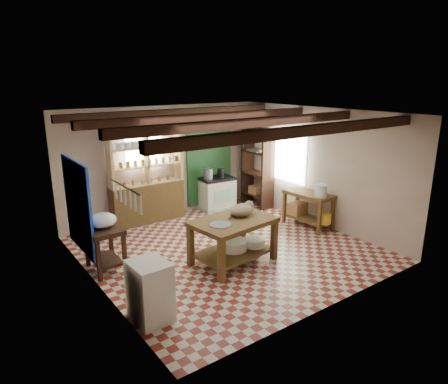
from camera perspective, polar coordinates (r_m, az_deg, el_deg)
floor at (r=7.82m, az=0.41°, el=-8.20°), size 5.00×5.00×0.02m
ceiling at (r=7.16m, az=0.45°, el=11.24°), size 5.00×5.00×0.02m
wall_back at (r=9.46m, az=-8.57°, el=4.26°), size 5.00×0.04×2.60m
wall_front at (r=5.65m, az=15.61°, el=-4.17°), size 5.00×0.04×2.60m
wall_left at (r=6.29m, az=-18.29°, el=-2.32°), size 0.04×5.00×2.60m
wall_right at (r=9.04m, az=13.35°, el=3.46°), size 0.04×5.00×2.60m
ceiling_beams at (r=7.17m, az=0.45°, el=10.29°), size 5.00×3.80×0.15m
blue_wall_patch at (r=7.19m, az=-20.15°, el=-1.93°), size 0.04×1.40×1.60m
green_wall_patch at (r=10.06m, az=-2.13°, el=4.83°), size 1.30×0.04×2.30m
window_back at (r=9.16m, az=-11.40°, el=6.28°), size 0.90×0.02×0.80m
window_right at (r=9.68m, az=8.86°, el=5.11°), size 0.02×1.30×1.20m
utensil_rail at (r=5.09m, az=-13.92°, el=-0.57°), size 0.06×0.90×0.28m
pot_rack at (r=9.58m, az=-0.77°, el=9.91°), size 0.86×0.12×0.36m
shelving_unit at (r=9.10m, az=-11.03°, el=2.39°), size 1.70×0.34×2.20m
tall_rack at (r=10.20m, az=4.81°, el=3.50°), size 0.40×0.86×2.00m
work_table at (r=7.13m, az=1.31°, el=-7.02°), size 1.52×1.11×0.81m
stove at (r=10.01m, az=-0.97°, el=-0.18°), size 0.88×0.63×0.81m
prep_table at (r=7.15m, az=-16.64°, el=-7.75°), size 0.55×0.79×0.79m
white_cabinet at (r=5.62m, az=-10.52°, el=-13.77°), size 0.49×0.58×0.85m
right_counter at (r=9.01m, az=11.89°, el=-2.48°), size 0.61×1.12×0.78m
cat at (r=7.15m, az=2.51°, el=-2.62°), size 0.55×0.47×0.21m
steel_tray at (r=6.73m, az=-0.54°, el=-4.67°), size 0.42×0.42×0.02m
basin_large at (r=7.24m, az=1.32°, el=-7.55°), size 0.55×0.55×0.17m
basin_small at (r=7.41m, az=4.38°, el=-7.17°), size 0.44×0.44×0.14m
kettle_left at (r=9.76m, az=-2.26°, el=2.61°), size 0.24×0.24×0.25m
kettle_right at (r=9.93m, az=-0.49°, el=2.74°), size 0.19×0.19×0.21m
enamel_bowl at (r=6.97m, az=-16.97°, el=-3.89°), size 0.48×0.48×0.23m
white_bucket at (r=8.62m, az=13.66°, el=0.20°), size 0.28×0.28×0.26m
wicker_basket at (r=9.21m, az=10.43°, el=-2.33°), size 0.40×0.33×0.27m
yellow_tub at (r=8.78m, az=14.12°, el=-3.66°), size 0.31×0.31×0.21m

